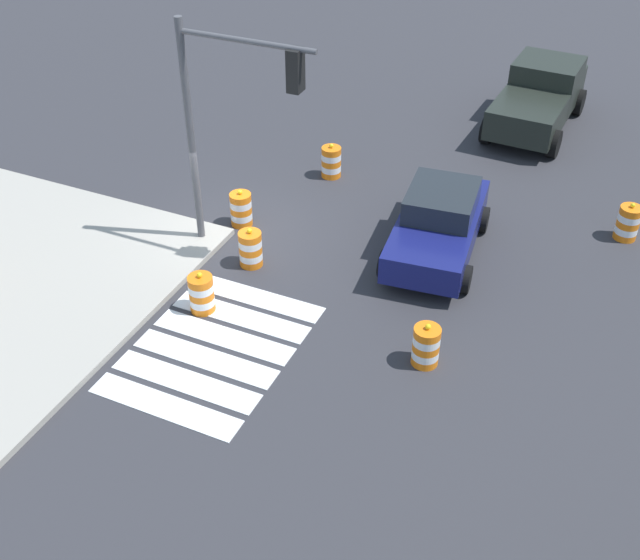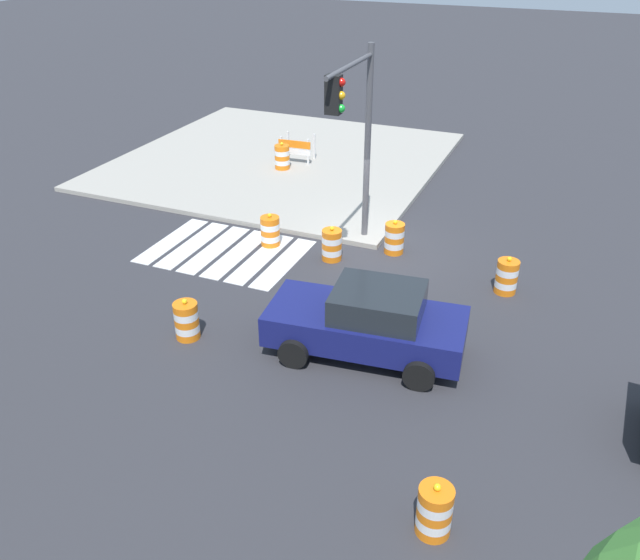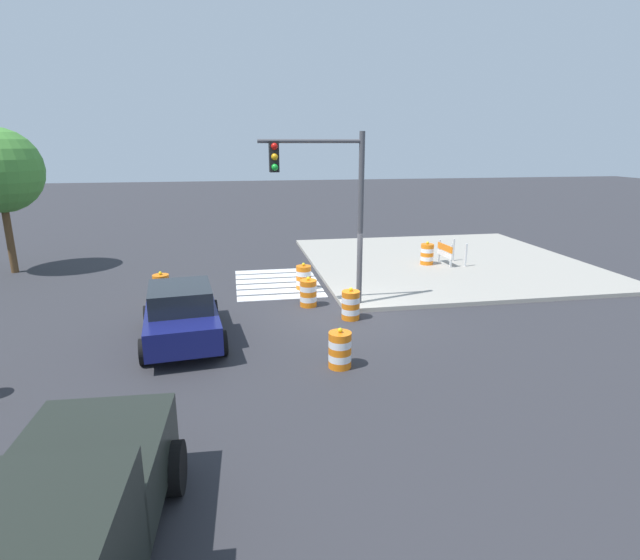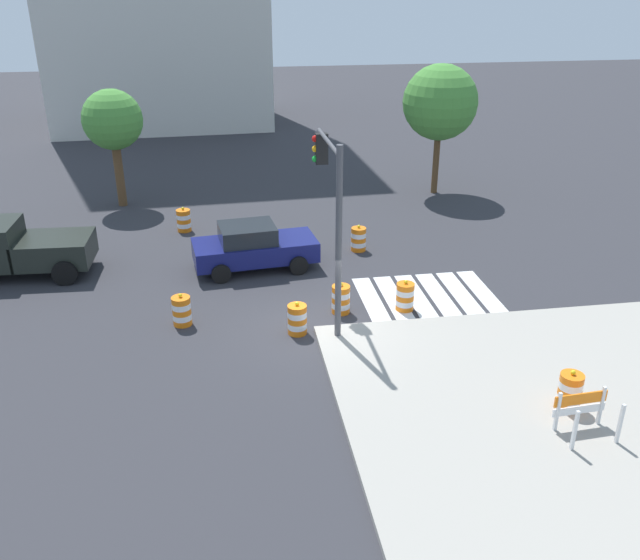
% 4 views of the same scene
% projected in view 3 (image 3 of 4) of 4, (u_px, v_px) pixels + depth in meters
% --- Properties ---
extents(ground_plane, '(120.00, 120.00, 0.00)m').
position_uv_depth(ground_plane, '(345.00, 314.00, 16.00)').
color(ground_plane, '#2D2D33').
extents(sidewalk_corner, '(12.00, 12.00, 0.15)m').
position_uv_depth(sidewalk_corner, '(444.00, 262.00, 22.70)').
color(sidewalk_corner, '#9E998E').
rests_on(sidewalk_corner, ground).
extents(crosswalk_stripes, '(4.35, 3.20, 0.02)m').
position_uv_depth(crosswalk_stripes, '(277.00, 283.00, 19.49)').
color(crosswalk_stripes, silver).
rests_on(crosswalk_stripes, ground).
extents(sports_car, '(4.48, 2.49, 1.63)m').
position_uv_depth(sports_car, '(181.00, 313.00, 13.60)').
color(sports_car, navy).
rests_on(sports_car, ground).
extents(pickup_truck, '(5.23, 2.53, 1.92)m').
position_uv_depth(pickup_truck, '(48.00, 547.00, 5.51)').
color(pickup_truck, black).
rests_on(pickup_truck, ground).
extents(traffic_barrel_near_corner, '(0.56, 0.56, 1.02)m').
position_uv_depth(traffic_barrel_near_corner, '(340.00, 350.00, 12.08)').
color(traffic_barrel_near_corner, orange).
rests_on(traffic_barrel_near_corner, ground).
extents(traffic_barrel_crosswalk_end, '(0.56, 0.56, 1.02)m').
position_uv_depth(traffic_barrel_crosswalk_end, '(162.00, 287.00, 17.33)').
color(traffic_barrel_crosswalk_end, orange).
rests_on(traffic_barrel_crosswalk_end, ground).
extents(traffic_barrel_median_near, '(0.56, 0.56, 1.02)m').
position_uv_depth(traffic_barrel_median_near, '(304.00, 278.00, 18.58)').
color(traffic_barrel_median_near, orange).
rests_on(traffic_barrel_median_near, ground).
extents(traffic_barrel_median_far, '(0.56, 0.56, 1.02)m').
position_uv_depth(traffic_barrel_median_far, '(351.00, 305.00, 15.43)').
color(traffic_barrel_median_far, orange).
rests_on(traffic_barrel_median_far, ground).
extents(traffic_barrel_far_curb, '(0.56, 0.56, 1.02)m').
position_uv_depth(traffic_barrel_far_curb, '(308.00, 293.00, 16.66)').
color(traffic_barrel_far_curb, orange).
rests_on(traffic_barrel_far_curb, ground).
extents(traffic_barrel_on_sidewalk, '(0.56, 0.56, 1.02)m').
position_uv_depth(traffic_barrel_on_sidewalk, '(427.00, 254.00, 21.82)').
color(traffic_barrel_on_sidewalk, orange).
rests_on(traffic_barrel_on_sidewalk, sidewalk_corner).
extents(construction_barricade, '(1.30, 0.85, 1.00)m').
position_uv_depth(construction_barricade, '(448.00, 251.00, 21.78)').
color(construction_barricade, silver).
rests_on(construction_barricade, sidewalk_corner).
extents(traffic_light_pole, '(0.47, 3.29, 5.50)m').
position_uv_depth(traffic_light_pole, '(326.00, 189.00, 15.42)').
color(traffic_light_pole, '#4C4C51').
rests_on(traffic_light_pole, sidewalk_corner).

